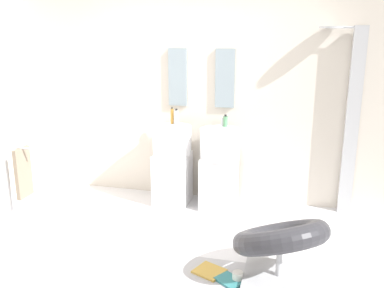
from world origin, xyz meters
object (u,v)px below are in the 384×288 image
(pedestal_sink_right, at_px, (219,166))
(shower_column, at_px, (351,119))
(magazine_ochre, at_px, (209,271))
(pedestal_sink_left, at_px, (172,163))
(lounge_chair, at_px, (280,243))
(soap_bottle_amber, at_px, (172,116))
(towel_rack, at_px, (21,174))
(magazine_teal, at_px, (230,281))
(coffee_mug, at_px, (238,277))
(soap_bottle_clear, at_px, (176,117))
(soap_bottle_green, at_px, (226,121))

(pedestal_sink_right, height_order, shower_column, shower_column)
(shower_column, bearing_deg, magazine_ochre, -126.85)
(pedestal_sink_left, distance_m, lounge_chair, 1.92)
(soap_bottle_amber, bearing_deg, shower_column, 2.00)
(towel_rack, distance_m, soap_bottle_amber, 1.78)
(towel_rack, xyz_separation_m, magazine_teal, (2.14, -0.37, -0.61))
(pedestal_sink_right, bearing_deg, coffee_mug, -73.71)
(shower_column, relative_size, towel_rack, 2.16)
(pedestal_sink_right, xyz_separation_m, towel_rack, (-1.77, -1.13, 0.13))
(towel_rack, height_order, soap_bottle_clear, soap_bottle_clear)
(coffee_mug, bearing_deg, soap_bottle_amber, 122.49)
(soap_bottle_green, relative_size, soap_bottle_amber, 0.71)
(pedestal_sink_right, relative_size, soap_bottle_amber, 5.24)
(magazine_ochre, bearing_deg, towel_rack, -164.22)
(lounge_chair, height_order, soap_bottle_green, soap_bottle_green)
(coffee_mug, bearing_deg, soap_bottle_clear, 121.29)
(shower_column, bearing_deg, soap_bottle_green, -176.44)
(pedestal_sink_left, bearing_deg, lounge_chair, -46.58)
(shower_column, bearing_deg, pedestal_sink_right, -171.40)
(towel_rack, distance_m, magazine_ochre, 2.06)
(towel_rack, bearing_deg, pedestal_sink_right, 32.61)
(shower_column, xyz_separation_m, soap_bottle_green, (-1.35, -0.08, -0.08))
(magazine_ochre, relative_size, magazine_teal, 1.10)
(towel_rack, relative_size, magazine_teal, 4.43)
(shower_column, xyz_separation_m, lounge_chair, (-0.64, -1.60, -0.73))
(soap_bottle_amber, bearing_deg, coffee_mug, -57.51)
(pedestal_sink_left, xyz_separation_m, magazine_ochre, (0.74, -1.41, -0.48))
(shower_column, distance_m, magazine_teal, 2.26)
(shower_column, bearing_deg, pedestal_sink_left, -173.85)
(towel_rack, bearing_deg, coffee_mug, -8.91)
(soap_bottle_clear, xyz_separation_m, soap_bottle_amber, (-0.06, 0.02, 0.01))
(pedestal_sink_left, height_order, soap_bottle_amber, soap_bottle_amber)
(pedestal_sink_right, height_order, magazine_teal, pedestal_sink_right)
(lounge_chair, height_order, towel_rack, towel_rack)
(lounge_chair, distance_m, magazine_teal, 0.52)
(lounge_chair, distance_m, towel_rack, 2.55)
(shower_column, distance_m, lounge_chair, 1.87)
(coffee_mug, relative_size, soap_bottle_amber, 0.45)
(shower_column, height_order, magazine_ochre, shower_column)
(pedestal_sink_right, height_order, towel_rack, pedestal_sink_right)
(pedestal_sink_left, distance_m, magazine_ochre, 1.66)
(shower_column, distance_m, coffee_mug, 2.20)
(magazine_ochre, bearing_deg, lounge_chair, 25.44)
(lounge_chair, bearing_deg, soap_bottle_clear, 130.57)
(pedestal_sink_left, height_order, soap_bottle_clear, soap_bottle_clear)
(soap_bottle_clear, distance_m, soap_bottle_green, 0.58)
(towel_rack, bearing_deg, magazine_ochre, -7.92)
(magazine_teal, relative_size, soap_bottle_green, 1.53)
(pedestal_sink_right, height_order, lounge_chair, pedestal_sink_right)
(shower_column, distance_m, soap_bottle_clear, 1.94)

